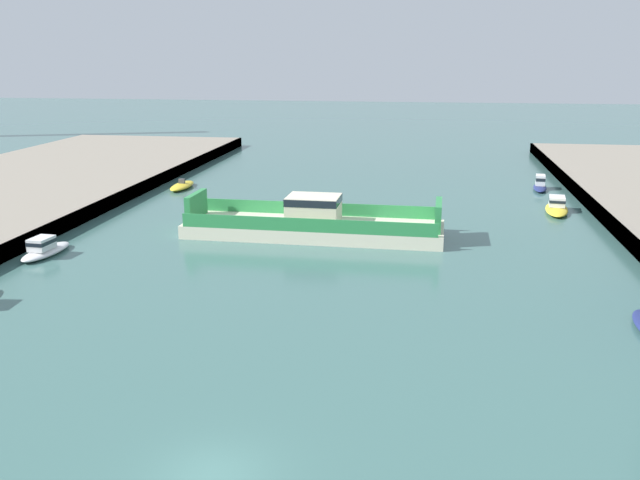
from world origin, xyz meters
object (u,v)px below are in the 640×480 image
Objects in this scene: moored_boat_mid_right at (44,249)px; moored_boat_upstream_a at (557,206)px; chain_ferry at (314,224)px; moored_boat_far_right at (540,184)px; moored_boat_far_left at (182,186)px.

moored_boat_upstream_a is at bearing 27.75° from moored_boat_mid_right.
chain_ferry is 3.84× the size of moored_boat_mid_right.
moored_boat_upstream_a is at bearing -90.47° from moored_boat_far_right.
moored_boat_far_left is (1.04, 27.48, -0.25)m from moored_boat_mid_right.
moored_boat_far_left is at bearing 134.57° from chain_ferry.
moored_boat_upstream_a is (41.01, 21.57, -0.02)m from moored_boat_mid_right.
moored_boat_mid_right is at bearing -154.85° from chain_ferry.
moored_boat_far_left is (-18.18, 18.46, -0.74)m from chain_ferry.
moored_boat_far_right is (40.06, 5.49, 0.30)m from moored_boat_far_left.
moored_boat_far_right reaches higher than moored_boat_far_left.
moored_boat_far_left is at bearing -172.20° from moored_boat_far_right.
moored_boat_mid_right reaches higher than moored_boat_far_left.
moored_boat_mid_right is (-19.22, -9.02, -0.49)m from chain_ferry.
moored_boat_far_right is (21.88, 23.95, -0.44)m from chain_ferry.
moored_boat_far_left is at bearing 171.59° from moored_boat_upstream_a.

